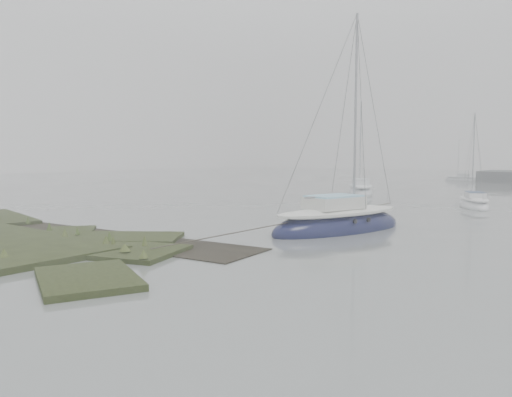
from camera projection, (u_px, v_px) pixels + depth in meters
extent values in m
plane|color=slate|center=(434.00, 200.00, 38.12)|extent=(160.00, 160.00, 0.00)
ellipsoid|color=black|center=(339.00, 228.00, 22.99)|extent=(4.59, 8.00, 1.85)
ellipsoid|color=silver|center=(339.00, 212.00, 22.92)|extent=(3.83, 6.92, 0.52)
cube|color=silver|center=(334.00, 203.00, 22.70)|extent=(2.31, 2.97, 0.54)
cube|color=#8EC6DF|center=(334.00, 196.00, 22.67)|extent=(2.15, 2.73, 0.09)
cylinder|color=#939399|center=(356.00, 109.00, 23.07)|extent=(0.12, 0.12, 8.68)
cylinder|color=#939399|center=(331.00, 196.00, 22.54)|extent=(0.97, 2.94, 0.10)
ellipsoid|color=white|center=(474.00, 206.00, 33.19)|extent=(3.63, 5.02, 1.17)
ellipsoid|color=silver|center=(474.00, 199.00, 33.15)|extent=(3.06, 4.32, 0.33)
cube|color=silver|center=(475.00, 195.00, 32.92)|extent=(1.68, 1.95, 0.34)
cube|color=navy|center=(475.00, 192.00, 32.90)|extent=(1.56, 1.79, 0.06)
cylinder|color=#939399|center=(473.00, 154.00, 33.49)|extent=(0.08, 0.08, 5.52)
cylinder|color=#939399|center=(476.00, 192.00, 32.77)|extent=(0.94, 1.74, 0.06)
ellipsoid|color=#B5BCC0|center=(360.00, 193.00, 44.00)|extent=(4.97, 6.47, 1.53)
ellipsoid|color=white|center=(360.00, 186.00, 43.94)|extent=(4.20, 5.57, 0.43)
cube|color=white|center=(361.00, 182.00, 43.64)|extent=(2.26, 2.54, 0.45)
cube|color=#ADB1B7|center=(361.00, 179.00, 43.62)|extent=(2.09, 2.34, 0.07)
cylinder|color=#939399|center=(360.00, 142.00, 44.40)|extent=(0.10, 0.10, 7.19)
cylinder|color=#939399|center=(361.00, 179.00, 43.44)|extent=(1.34, 2.21, 0.08)
ellipsoid|color=#B3B9BC|center=(462.00, 180.00, 66.40)|extent=(4.39, 1.59, 1.05)
ellipsoid|color=white|center=(462.00, 177.00, 66.37)|extent=(3.82, 1.29, 0.30)
cube|color=white|center=(464.00, 175.00, 66.24)|extent=(1.52, 0.99, 0.31)
cube|color=#ABB1B6|center=(464.00, 174.00, 66.22)|extent=(1.40, 0.92, 0.05)
cylinder|color=#939399|center=(458.00, 157.00, 66.45)|extent=(0.07, 0.07, 4.96)
cylinder|color=#939399|center=(465.00, 174.00, 66.15)|extent=(1.74, 0.12, 0.06)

